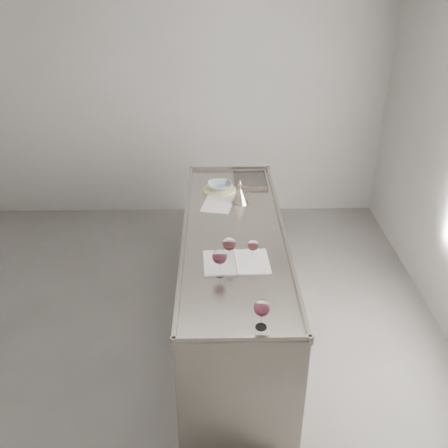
{
  "coord_description": "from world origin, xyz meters",
  "views": [
    {
      "loc": [
        0.37,
        -2.93,
        2.78
      ],
      "look_at": [
        0.42,
        0.27,
        1.02
      ],
      "focal_mm": 40.0,
      "sensor_mm": 36.0,
      "label": 1
    }
  ],
  "objects_px": {
    "wine_glass_right": "(262,309)",
    "notebook": "(236,262)",
    "wine_glass_middle": "(229,244)",
    "wine_funnel": "(240,196)",
    "wine_glass_small": "(253,246)",
    "counter": "(234,283)",
    "ceramic_bowl": "(220,186)",
    "wine_glass_left": "(220,257)"
  },
  "relations": [
    {
      "from": "wine_glass_left",
      "to": "notebook",
      "type": "xyz_separation_m",
      "value": [
        0.11,
        0.14,
        -0.13
      ]
    },
    {
      "from": "wine_glass_small",
      "to": "wine_funnel",
      "type": "height_order",
      "value": "wine_funnel"
    },
    {
      "from": "wine_glass_left",
      "to": "wine_glass_middle",
      "type": "height_order",
      "value": "wine_glass_left"
    },
    {
      "from": "counter",
      "to": "notebook",
      "type": "bearing_deg",
      "value": -90.02
    },
    {
      "from": "wine_glass_small",
      "to": "counter",
      "type": "bearing_deg",
      "value": 105.98
    },
    {
      "from": "wine_glass_left",
      "to": "ceramic_bowl",
      "type": "distance_m",
      "value": 1.29
    },
    {
      "from": "wine_glass_left",
      "to": "wine_glass_small",
      "type": "bearing_deg",
      "value": 38.41
    },
    {
      "from": "wine_glass_right",
      "to": "wine_funnel",
      "type": "distance_m",
      "value": 1.56
    },
    {
      "from": "wine_glass_left",
      "to": "wine_glass_right",
      "type": "distance_m",
      "value": 0.56
    },
    {
      "from": "wine_glass_left",
      "to": "wine_glass_small",
      "type": "distance_m",
      "value": 0.29
    },
    {
      "from": "wine_funnel",
      "to": "notebook",
      "type": "bearing_deg",
      "value": -93.96
    },
    {
      "from": "ceramic_bowl",
      "to": "notebook",
      "type": "bearing_deg",
      "value": -85.02
    },
    {
      "from": "counter",
      "to": "wine_glass_left",
      "type": "distance_m",
      "value": 0.84
    },
    {
      "from": "wine_glass_right",
      "to": "ceramic_bowl",
      "type": "relative_size",
      "value": 0.89
    },
    {
      "from": "wine_glass_left",
      "to": "wine_glass_small",
      "type": "height_order",
      "value": "wine_glass_left"
    },
    {
      "from": "ceramic_bowl",
      "to": "wine_glass_right",
      "type": "bearing_deg",
      "value": -83.29
    },
    {
      "from": "wine_glass_middle",
      "to": "wine_funnel",
      "type": "distance_m",
      "value": 0.88
    },
    {
      "from": "notebook",
      "to": "wine_glass_small",
      "type": "bearing_deg",
      "value": 17.91
    },
    {
      "from": "wine_glass_right",
      "to": "ceramic_bowl",
      "type": "bearing_deg",
      "value": 96.71
    },
    {
      "from": "counter",
      "to": "ceramic_bowl",
      "type": "distance_m",
      "value": 0.89
    },
    {
      "from": "wine_glass_small",
      "to": "wine_funnel",
      "type": "relative_size",
      "value": 0.72
    },
    {
      "from": "counter",
      "to": "wine_funnel",
      "type": "height_order",
      "value": "wine_funnel"
    },
    {
      "from": "wine_glass_middle",
      "to": "notebook",
      "type": "xyz_separation_m",
      "value": [
        0.05,
        -0.03,
        -0.12
      ]
    },
    {
      "from": "counter",
      "to": "wine_glass_left",
      "type": "xyz_separation_m",
      "value": [
        -0.11,
        -0.57,
        0.6
      ]
    },
    {
      "from": "ceramic_bowl",
      "to": "wine_glass_middle",
      "type": "bearing_deg",
      "value": -87.29
    },
    {
      "from": "notebook",
      "to": "wine_funnel",
      "type": "bearing_deg",
      "value": 83.41
    },
    {
      "from": "wine_glass_right",
      "to": "wine_funnel",
      "type": "height_order",
      "value": "wine_funnel"
    },
    {
      "from": "wine_glass_left",
      "to": "ceramic_bowl",
      "type": "relative_size",
      "value": 0.93
    },
    {
      "from": "counter",
      "to": "wine_funnel",
      "type": "xyz_separation_m",
      "value": [
        0.06,
        0.48,
        0.53
      ]
    },
    {
      "from": "wine_glass_right",
      "to": "notebook",
      "type": "relative_size",
      "value": 0.41
    },
    {
      "from": "counter",
      "to": "wine_glass_small",
      "type": "distance_m",
      "value": 0.71
    },
    {
      "from": "wine_glass_left",
      "to": "wine_glass_middle",
      "type": "distance_m",
      "value": 0.18
    },
    {
      "from": "wine_glass_middle",
      "to": "wine_glass_right",
      "type": "distance_m",
      "value": 0.7
    },
    {
      "from": "counter",
      "to": "wine_glass_right",
      "type": "height_order",
      "value": "wine_glass_right"
    },
    {
      "from": "wine_glass_left",
      "to": "notebook",
      "type": "bearing_deg",
      "value": 50.35
    },
    {
      "from": "wine_glass_left",
      "to": "wine_glass_middle",
      "type": "xyz_separation_m",
      "value": [
        0.07,
        0.17,
        -0.01
      ]
    },
    {
      "from": "wine_glass_left",
      "to": "wine_funnel",
      "type": "distance_m",
      "value": 1.06
    },
    {
      "from": "wine_glass_middle",
      "to": "wine_glass_right",
      "type": "relative_size",
      "value": 0.98
    },
    {
      "from": "counter",
      "to": "ceramic_bowl",
      "type": "relative_size",
      "value": 11.78
    },
    {
      "from": "wine_glass_small",
      "to": "ceramic_bowl",
      "type": "xyz_separation_m",
      "value": [
        -0.21,
        1.11,
        -0.06
      ]
    },
    {
      "from": "wine_funnel",
      "to": "wine_glass_middle",
      "type": "bearing_deg",
      "value": -97.18
    },
    {
      "from": "ceramic_bowl",
      "to": "wine_funnel",
      "type": "distance_m",
      "value": 0.29
    }
  ]
}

